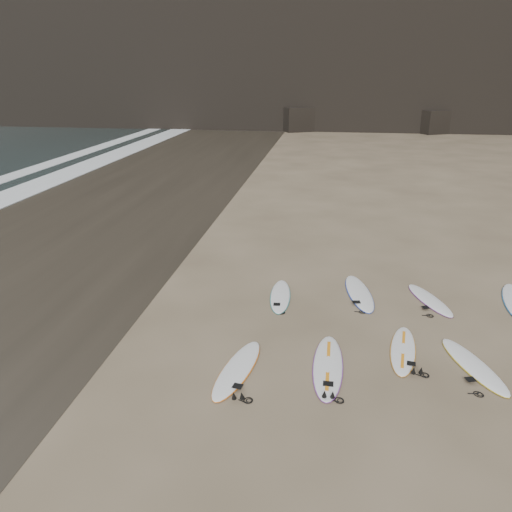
# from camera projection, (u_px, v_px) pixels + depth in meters

# --- Properties ---
(ground) EXTENTS (240.00, 240.00, 0.00)m
(ground) POSITION_uv_depth(u_px,v_px,m) (415.00, 354.00, 11.54)
(ground) COLOR #897559
(ground) RESTS_ON ground
(wet_sand) EXTENTS (12.00, 200.00, 0.01)m
(wet_sand) POSITION_uv_depth(u_px,v_px,m) (85.00, 215.00, 22.56)
(wet_sand) COLOR #383026
(wet_sand) RESTS_ON ground
(surfboard_0) EXTENTS (1.04, 2.54, 0.09)m
(surfboard_0) POSITION_uv_depth(u_px,v_px,m) (237.00, 369.00, 10.91)
(surfboard_0) COLOR white
(surfboard_0) RESTS_ON ground
(surfboard_1) EXTENTS (0.67, 2.65, 0.10)m
(surfboard_1) POSITION_uv_depth(u_px,v_px,m) (328.00, 366.00, 11.01)
(surfboard_1) COLOR white
(surfboard_1) RESTS_ON ground
(surfboard_2) EXTENTS (0.89, 2.35, 0.08)m
(surfboard_2) POSITION_uv_depth(u_px,v_px,m) (403.00, 350.00, 11.66)
(surfboard_2) COLOR white
(surfboard_2) RESTS_ON ground
(surfboard_3) EXTENTS (1.33, 2.44, 0.09)m
(surfboard_3) POSITION_uv_depth(u_px,v_px,m) (474.00, 365.00, 11.04)
(surfboard_3) COLOR white
(surfboard_3) RESTS_ON ground
(surfboard_5) EXTENTS (0.68, 2.32, 0.08)m
(surfboard_5) POSITION_uv_depth(u_px,v_px,m) (280.00, 296.00, 14.44)
(surfboard_5) COLOR white
(surfboard_5) RESTS_ON ground
(surfboard_6) EXTENTS (1.03, 2.68, 0.09)m
(surfboard_6) POSITION_uv_depth(u_px,v_px,m) (359.00, 293.00, 14.62)
(surfboard_6) COLOR white
(surfboard_6) RESTS_ON ground
(surfboard_7) EXTENTS (1.27, 2.28, 0.08)m
(surfboard_7) POSITION_uv_depth(u_px,v_px,m) (430.00, 300.00, 14.19)
(surfboard_7) COLOR white
(surfboard_7) RESTS_ON ground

